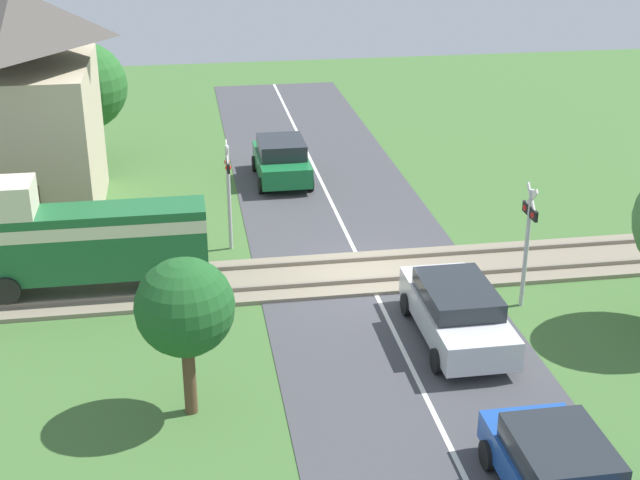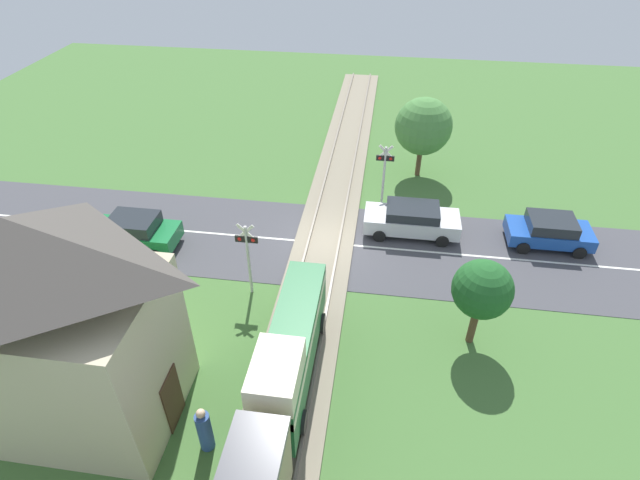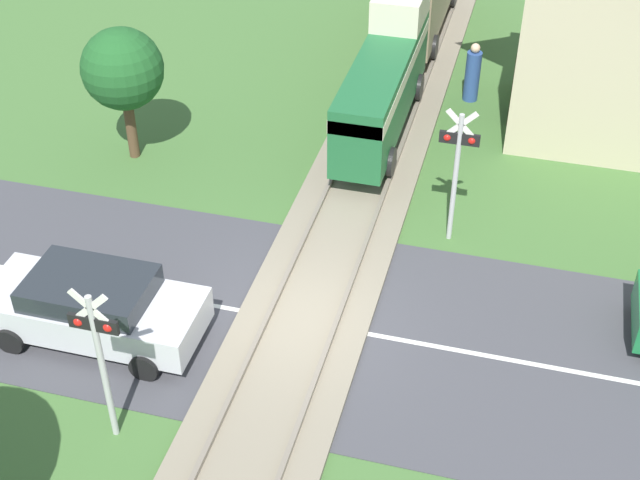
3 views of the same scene
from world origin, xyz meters
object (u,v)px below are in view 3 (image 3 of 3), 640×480
object	(u,v)px
train	(408,22)
crossing_signal_west_approach	(98,347)
pedestrian_by_station	(472,74)
car_near_crossing	(93,306)
crossing_signal_east_approach	(457,160)

from	to	relation	value
train	crossing_signal_west_approach	distance (m)	15.55
pedestrian_by_station	car_near_crossing	bearing A→B (deg)	-116.85
pedestrian_by_station	train	bearing A→B (deg)	158.89
car_near_crossing	crossing_signal_west_approach	distance (m)	3.10
crossing_signal_west_approach	crossing_signal_east_approach	world-z (taller)	same
car_near_crossing	pedestrian_by_station	distance (m)	13.66
train	crossing_signal_east_approach	bearing A→B (deg)	-71.99
car_near_crossing	pedestrian_by_station	size ratio (longest dim) A/B	2.51
crossing_signal_east_approach	pedestrian_by_station	distance (m)	7.12
car_near_crossing	crossing_signal_west_approach	xyz separation A→B (m)	(1.49, -2.33, 1.40)
car_near_crossing	crossing_signal_east_approach	size ratio (longest dim) A/B	1.30
train	pedestrian_by_station	size ratio (longest dim) A/B	7.61
crossing_signal_west_approach	crossing_signal_east_approach	bearing A→B (deg)	56.02
crossing_signal_east_approach	train	bearing A→B (deg)	108.01
crossing_signal_west_approach	pedestrian_by_station	xyz separation A→B (m)	(4.67, 14.51, -1.38)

